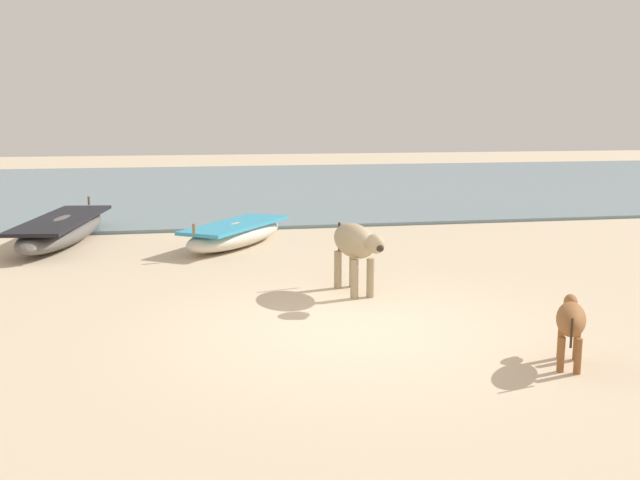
% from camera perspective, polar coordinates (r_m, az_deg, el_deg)
% --- Properties ---
extents(ground, '(80.00, 80.00, 0.00)m').
position_cam_1_polar(ground, '(9.01, 2.50, -7.26)').
color(ground, beige).
extents(sea_water, '(60.00, 20.00, 0.08)m').
position_cam_1_polar(sea_water, '(26.58, -6.58, 4.35)').
color(sea_water, slate).
rests_on(sea_water, ground).
extents(fishing_boat_0, '(1.75, 4.77, 0.75)m').
position_cam_1_polar(fishing_boat_0, '(15.84, -20.14, 0.82)').
color(fishing_boat_0, '#5B5651').
rests_on(fishing_boat_0, ground).
extents(fishing_boat_2, '(2.69, 3.23, 0.69)m').
position_cam_1_polar(fishing_boat_2, '(14.60, -6.84, 0.51)').
color(fishing_boat_2, beige).
rests_on(fishing_boat_2, ground).
extents(cow_adult_dun, '(0.64, 1.64, 1.07)m').
position_cam_1_polar(cow_adult_dun, '(10.61, 2.89, -0.32)').
color(cow_adult_dun, tan).
rests_on(cow_adult_dun, ground).
extents(calf_near_brown, '(0.70, 1.00, 0.69)m').
position_cam_1_polar(calf_near_brown, '(8.11, 19.68, -6.17)').
color(calf_near_brown, brown).
rests_on(calf_near_brown, ground).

